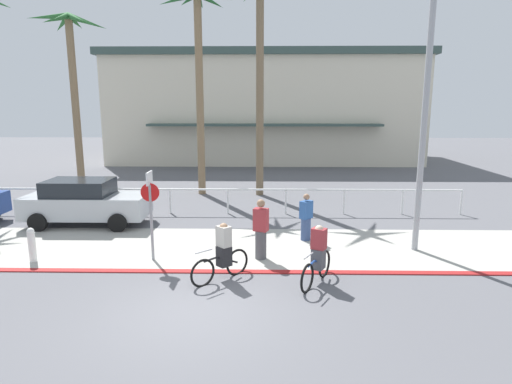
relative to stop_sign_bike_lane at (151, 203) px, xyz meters
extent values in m
plane|color=#5B5B60|center=(1.69, 6.94, -1.68)|extent=(80.00, 80.00, 0.00)
cube|color=#ADAAA0|center=(1.69, 1.14, -1.67)|extent=(44.00, 4.00, 0.02)
cube|color=maroon|center=(1.69, -0.86, -1.66)|extent=(44.00, 0.24, 0.03)
cube|color=beige|center=(3.17, 24.59, 2.19)|extent=(23.08, 11.31, 7.73)
cube|color=#384C47|center=(3.17, 24.59, 6.31)|extent=(23.68, 11.91, 0.50)
cube|color=#384C47|center=(3.17, 18.44, 1.32)|extent=(16.16, 1.20, 0.16)
cylinder|color=white|center=(1.69, 5.44, -0.68)|extent=(18.85, 0.08, 0.08)
cylinder|color=white|center=(-5.38, 5.44, -1.18)|extent=(0.08, 0.08, 1.00)
cylinder|color=white|center=(-3.02, 5.44, -1.18)|extent=(0.08, 0.08, 1.00)
cylinder|color=white|center=(-0.67, 5.44, -1.18)|extent=(0.08, 0.08, 1.00)
cylinder|color=white|center=(1.69, 5.44, -1.18)|extent=(0.08, 0.08, 1.00)
cylinder|color=white|center=(4.05, 5.44, -1.18)|extent=(0.08, 0.08, 1.00)
cylinder|color=white|center=(6.40, 5.44, -1.18)|extent=(0.08, 0.08, 1.00)
cylinder|color=white|center=(8.76, 5.44, -1.18)|extent=(0.08, 0.08, 1.00)
cylinder|color=white|center=(11.12, 5.44, -1.18)|extent=(0.08, 0.08, 1.00)
cylinder|color=gray|center=(0.00, 0.00, -0.58)|extent=(0.08, 0.08, 2.20)
cube|color=white|center=(0.00, 0.00, 0.70)|extent=(0.04, 0.56, 0.36)
cylinder|color=red|center=(0.00, 0.00, 0.30)|extent=(0.52, 0.03, 0.52)
cylinder|color=white|center=(-3.35, -0.21, -1.25)|extent=(0.20, 0.20, 0.85)
sphere|color=white|center=(-3.35, -0.21, -0.78)|extent=(0.20, 0.20, 0.20)
cylinder|color=#9EA0A5|center=(7.78, 1.02, 2.07)|extent=(0.18, 0.18, 7.50)
cylinder|color=#846B4C|center=(-6.16, 9.86, 2.57)|extent=(0.36, 0.36, 8.50)
cone|color=#2D6B33|center=(-5.54, 9.86, 6.59)|extent=(1.36, 0.32, 0.76)
cone|color=#2D6B33|center=(-5.49, 10.53, 6.64)|extent=(1.61, 1.61, 0.69)
cone|color=#2D6B33|center=(-6.16, 10.63, 6.67)|extent=(0.32, 1.59, 0.63)
cone|color=#2D6B33|center=(-6.73, 10.43, 6.56)|extent=(1.42, 1.42, 0.82)
cone|color=#2D6B33|center=(-6.79, 9.86, 6.68)|extent=(1.33, 0.32, 0.60)
cone|color=#2D6B33|center=(-6.82, 9.21, 6.65)|extent=(1.58, 1.58, 0.66)
cone|color=#2D6B33|center=(-6.16, 9.11, 6.62)|extent=(0.32, 1.58, 0.72)
cone|color=#2D6B33|center=(-5.57, 9.27, 6.60)|extent=(1.47, 1.47, 0.76)
cylinder|color=#846B4C|center=(0.07, 9.42, 3.00)|extent=(0.36, 0.36, 9.36)
cone|color=#235B2D|center=(0.61, 9.96, 7.48)|extent=(1.36, 1.36, 0.70)
cone|color=#235B2D|center=(0.07, 10.30, 7.54)|extent=(0.32, 1.82, 0.60)
cone|color=#235B2D|center=(-0.40, 9.88, 7.53)|extent=(1.21, 1.21, 0.62)
cylinder|color=#756047|center=(2.95, 9.22, 3.21)|extent=(0.36, 0.36, 9.77)
cube|color=#B2B7BC|center=(-3.34, 3.66, -0.95)|extent=(4.40, 1.80, 0.80)
cube|color=#1E2328|center=(-3.59, 3.66, -0.27)|extent=(2.29, 1.58, 0.56)
cylinder|color=black|center=(-1.93, 4.56, -1.35)|extent=(0.66, 0.22, 0.66)
cylinder|color=black|center=(-1.93, 2.76, -1.35)|extent=(0.66, 0.22, 0.66)
cylinder|color=black|center=(-4.75, 4.56, -1.35)|extent=(0.66, 0.22, 0.66)
cylinder|color=black|center=(-4.75, 2.76, -1.35)|extent=(0.66, 0.22, 0.66)
torus|color=black|center=(4.19, -2.03, -1.35)|extent=(0.40, 0.66, 0.72)
torus|color=black|center=(4.73, -1.07, -1.35)|extent=(0.40, 0.66, 0.72)
cylinder|color=#2851A8|center=(4.57, -1.37, -1.20)|extent=(0.38, 0.63, 0.35)
cylinder|color=#2851A8|center=(4.31, -1.82, -1.06)|extent=(0.23, 0.36, 0.07)
cylinder|color=#2851A8|center=(4.52, -1.45, -1.13)|extent=(0.05, 0.05, 0.44)
cylinder|color=silver|center=(4.22, -1.99, -0.80)|extent=(0.28, 0.45, 0.04)
cube|color=#4C4C51|center=(4.52, -1.45, -1.07)|extent=(0.40, 0.42, 0.52)
cube|color=#A33338|center=(4.52, -1.45, -0.55)|extent=(0.42, 0.39, 0.52)
sphere|color=beige|center=(4.52, -1.45, -0.32)|extent=(0.22, 0.22, 0.22)
torus|color=black|center=(1.67, -1.76, -1.35)|extent=(0.56, 0.54, 0.72)
torus|color=black|center=(2.47, -1.00, -1.35)|extent=(0.56, 0.54, 0.72)
cylinder|color=black|center=(2.23, -1.23, -1.20)|extent=(0.53, 0.51, 0.35)
cylinder|color=black|center=(1.85, -1.59, -1.06)|extent=(0.31, 0.30, 0.07)
cylinder|color=black|center=(2.16, -1.30, -1.13)|extent=(0.05, 0.05, 0.44)
cylinder|color=silver|center=(1.71, -1.72, -0.80)|extent=(0.39, 0.37, 0.04)
cube|color=#232326|center=(2.16, -1.30, -1.07)|extent=(0.42, 0.42, 0.52)
cube|color=#B7B2A8|center=(2.16, -1.30, -0.55)|extent=(0.42, 0.43, 0.52)
sphere|color=#9E7556|center=(2.16, -1.30, -0.32)|extent=(0.22, 0.22, 0.22)
cylinder|color=#384C7A|center=(4.53, 1.92, -1.30)|extent=(0.45, 0.45, 0.75)
cube|color=#2D5699|center=(4.53, 1.92, -0.64)|extent=(0.46, 0.47, 0.58)
sphere|color=#9E7556|center=(4.53, 1.92, -0.22)|extent=(0.21, 0.21, 0.21)
cylinder|color=#4C4C51|center=(3.08, 0.15, -1.25)|extent=(0.41, 0.41, 0.85)
cube|color=#A33338|center=(3.08, 0.15, -0.51)|extent=(0.46, 0.38, 0.65)
sphere|color=#9E7556|center=(3.08, 0.15, -0.03)|extent=(0.23, 0.23, 0.23)
camera|label=1|loc=(3.16, -11.64, 2.69)|focal=30.26mm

